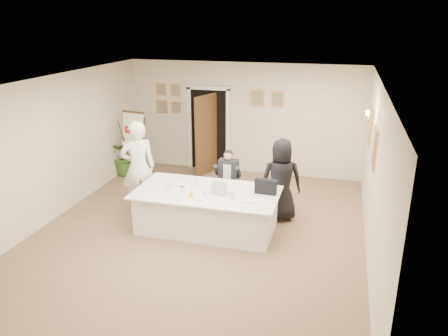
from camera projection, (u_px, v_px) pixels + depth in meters
The scene contains 28 objects.
floor at pixel (201, 230), 8.31m from camera, with size 7.00×7.00×0.00m, color brown.
ceiling at pixel (198, 82), 7.39m from camera, with size 6.00×7.00×0.02m, color white.
wall_back at pixel (243, 119), 11.04m from camera, with size 6.00×0.10×2.80m, color #F3E9CD.
wall_front at pixel (97, 259), 4.66m from camera, with size 6.00×0.10×2.80m, color #F3E9CD.
wall_left at pixel (55, 148), 8.60m from camera, with size 0.10×7.00×2.80m, color #F3E9CD.
wall_right at pixel (375, 175), 7.10m from camera, with size 0.10×7.00×2.80m, color #F3E9CD.
doorway at pixel (208, 132), 11.21m from camera, with size 1.14×0.86×2.20m.
pictures_back_wall at pixel (213, 100), 11.06m from camera, with size 3.40×0.06×0.80m, color #DE934B, non-canonical shape.
pictures_right_wall at pixel (372, 136), 8.09m from camera, with size 0.06×2.20×0.80m, color #DE934B, non-canonical shape.
wall_sconce at pixel (370, 117), 7.99m from camera, with size 0.20×0.30×0.24m, color #BA893B, non-canonical shape.
conference_table at pixel (207, 210), 8.24m from camera, with size 2.68×1.43×0.78m.
seated_man at pixel (228, 179), 9.14m from camera, with size 0.54×0.58×1.26m, color black, non-canonical shape.
flip_chart at pixel (136, 149), 10.71m from camera, with size 0.61×0.43×1.68m.
standing_man at pixel (138, 167), 8.84m from camera, with size 0.70×0.46×1.92m, color white.
standing_woman at pixel (281, 180), 8.52m from camera, with size 0.81×0.52×1.65m, color black.
potted_palm at pixel (127, 154), 11.11m from camera, with size 0.98×0.85×1.09m, color #366220.
laptop at pixel (220, 185), 8.01m from camera, with size 0.31×0.34×0.28m, color #B7BABC, non-canonical shape.
laptop_bag at pixel (266, 187), 7.94m from camera, with size 0.40×0.11×0.28m, color black.
paper_stack at pixel (249, 200), 7.67m from camera, with size 0.28×0.20×0.03m, color white.
plate_left at pixel (154, 192), 8.05m from camera, with size 0.21×0.21×0.01m, color white.
plate_mid at pixel (175, 196), 7.87m from camera, with size 0.22×0.22×0.01m, color white.
plate_near at pixel (198, 199), 7.74m from camera, with size 0.24×0.24×0.01m, color white.
glass_a at pixel (169, 185), 8.21m from camera, with size 0.07×0.07×0.14m, color silver.
glass_b at pixel (204, 194), 7.81m from camera, with size 0.06×0.06×0.14m, color silver.
glass_c at pixel (233, 196), 7.71m from camera, with size 0.07×0.07×0.14m, color silver.
glass_d at pixel (197, 183), 8.31m from camera, with size 0.07×0.07×0.14m, color silver.
oj_glass at pixel (191, 194), 7.81m from camera, with size 0.07×0.07×0.13m, color yellow.
steel_jug at pixel (182, 189), 8.05m from camera, with size 0.08×0.08×0.11m, color silver.
Camera 1 is at (2.39, -7.08, 3.85)m, focal length 35.00 mm.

